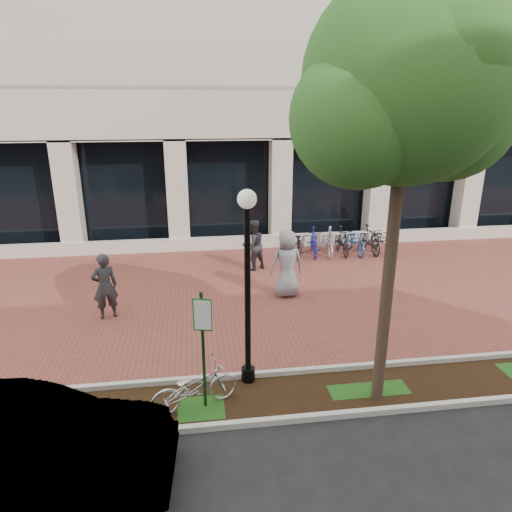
{
  "coord_description": "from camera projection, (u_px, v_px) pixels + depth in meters",
  "views": [
    {
      "loc": [
        -1.43,
        -12.68,
        5.43
      ],
      "look_at": [
        0.24,
        -0.8,
        1.43
      ],
      "focal_mm": 32.0,
      "sensor_mm": 36.0,
      "label": 1
    }
  ],
  "objects": [
    {
      "name": "ground",
      "position": [
        245.0,
        293.0,
        13.82
      ],
      "size": [
        120.0,
        120.0,
        0.0
      ],
      "primitive_type": "plane",
      "color": "black",
      "rests_on": "ground"
    },
    {
      "name": "brick_plaza",
      "position": [
        245.0,
        293.0,
        13.82
      ],
      "size": [
        40.0,
        9.0,
        0.01
      ],
      "primitive_type": "cube",
      "color": "brown",
      "rests_on": "ground"
    },
    {
      "name": "planting_strip",
      "position": [
        276.0,
        397.0,
        8.88
      ],
      "size": [
        40.0,
        1.5,
        0.01
      ],
      "primitive_type": "cube",
      "color": "black",
      "rests_on": "ground"
    },
    {
      "name": "curb_plaza_side",
      "position": [
        269.0,
        374.0,
        9.57
      ],
      "size": [
        40.0,
        0.12,
        0.12
      ],
      "primitive_type": "cube",
      "color": "beige",
      "rests_on": "ground"
    },
    {
      "name": "curb_street_side",
      "position": [
        283.0,
        420.0,
        8.16
      ],
      "size": [
        40.0,
        0.12,
        0.12
      ],
      "primitive_type": "cube",
      "color": "beige",
      "rests_on": "ground"
    },
    {
      "name": "parking_sign",
      "position": [
        203.0,
        336.0,
        8.15
      ],
      "size": [
        0.34,
        0.07,
        2.34
      ],
      "rotation": [
        0.0,
        0.0,
        -0.25
      ],
      "color": "#153B17",
      "rests_on": "ground"
    },
    {
      "name": "lamppost",
      "position": [
        248.0,
        279.0,
        8.72
      ],
      "size": [
        0.36,
        0.36,
        3.99
      ],
      "color": "black",
      "rests_on": "ground"
    },
    {
      "name": "street_tree",
      "position": [
        409.0,
        94.0,
        7.15
      ],
      "size": [
        3.97,
        3.31,
        7.46
      ],
      "color": "#483529",
      "rests_on": "ground"
    },
    {
      "name": "locked_bicycle",
      "position": [
        195.0,
        387.0,
        8.47
      ],
      "size": [
        1.79,
        1.08,
        0.89
      ],
      "primitive_type": "imported",
      "rotation": [
        0.0,
        0.0,
        1.89
      ],
      "color": "silver",
      "rests_on": "ground"
    },
    {
      "name": "pedestrian_left",
      "position": [
        105.0,
        286.0,
        11.94
      ],
      "size": [
        0.77,
        0.63,
        1.8
      ],
      "primitive_type": "imported",
      "rotation": [
        0.0,
        0.0,
        3.5
      ],
      "color": "#26272B",
      "rests_on": "ground"
    },
    {
      "name": "pedestrian_mid",
      "position": [
        253.0,
        245.0,
        15.53
      ],
      "size": [
        1.06,
        0.97,
        1.75
      ],
      "primitive_type": "imported",
      "rotation": [
        0.0,
        0.0,
        3.6
      ],
      "color": "#28282D",
      "rests_on": "ground"
    },
    {
      "name": "pedestrian_right",
      "position": [
        287.0,
        264.0,
        13.31
      ],
      "size": [
        1.03,
        0.71,
        2.01
      ],
      "primitive_type": "imported",
      "rotation": [
        0.0,
        0.0,
        3.22
      ],
      "color": "slate",
      "rests_on": "ground"
    },
    {
      "name": "bollard",
      "position": [
        330.0,
        237.0,
        17.93
      ],
      "size": [
        0.12,
        0.12,
        0.92
      ],
      "color": "silver",
      "rests_on": "ground"
    },
    {
      "name": "bike_rack_cluster",
      "position": [
        342.0,
        241.0,
        17.28
      ],
      "size": [
        4.2,
        1.88,
        1.05
      ],
      "rotation": [
        0.0,
        0.0,
        -0.08
      ],
      "color": "black",
      "rests_on": "ground"
    },
    {
      "name": "sedan_near_curb",
      "position": [
        21.0,
        449.0,
        6.56
      ],
      "size": [
        4.42,
        1.81,
        1.43
      ],
      "primitive_type": "imported",
      "rotation": [
        0.0,
        0.0,
        1.5
      ],
      "color": "#B7B8BD",
      "rests_on": "ground"
    }
  ]
}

